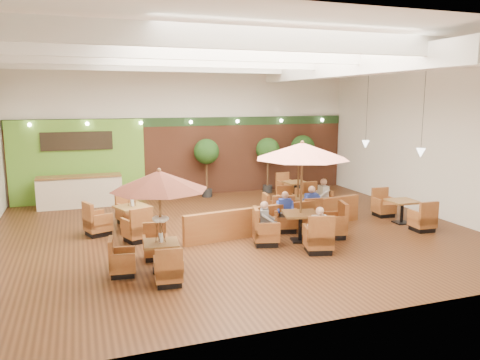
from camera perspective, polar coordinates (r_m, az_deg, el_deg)
name	(u,v)px	position (r m, az deg, el deg)	size (l,w,h in m)	color
room	(231,110)	(14.90, -1.10, 8.53)	(14.04, 14.00, 5.52)	#381E0F
service_counter	(80,191)	(18.36, -18.92, -1.32)	(3.00, 0.75, 1.18)	beige
booth_divider	(279,218)	(14.20, 4.74, -4.64)	(6.15, 0.18, 0.85)	brown
table_0	(157,198)	(10.81, -10.04, -2.20)	(2.33, 2.41, 2.43)	brown
table_1	(302,174)	(13.02, 7.52, 0.72)	(2.92, 2.92, 2.85)	brown
table_2	(298,168)	(15.66, 7.14, 1.45)	(2.46, 2.46, 2.49)	brown
table_3	(124,218)	(14.46, -14.00, -4.50)	(2.03, 2.89, 1.58)	brown
table_4	(402,212)	(16.01, 19.14, -3.72)	(0.90, 2.57, 0.96)	brown
table_5	(295,191)	(18.75, 6.73, -1.34)	(0.90, 2.52, 0.93)	brown
topiary_0	(206,154)	(19.02, -4.11, 3.20)	(1.03, 1.03, 2.39)	black
topiary_1	(268,152)	(19.89, 3.41, 3.43)	(1.01, 1.01, 2.35)	black
topiary_2	(303,149)	(20.56, 7.64, 3.72)	(1.04, 1.04, 2.42)	black
diner_0	(319,225)	(12.36, 9.57, -5.39)	(0.40, 0.34, 0.78)	silver
diner_1	(285,207)	(14.17, 5.51, -3.35)	(0.42, 0.39, 0.77)	#273EAA
diner_2	(266,218)	(12.84, 3.21, -4.71)	(0.39, 0.43, 0.77)	slate
diner_3	(311,201)	(15.04, 8.59, -2.59)	(0.40, 0.33, 0.81)	#273EAA
diner_4	(322,194)	(16.24, 9.94, -1.66)	(0.34, 0.42, 0.84)	silver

